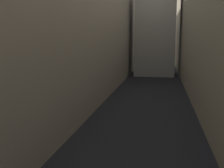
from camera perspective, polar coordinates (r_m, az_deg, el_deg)
The scene contains 2 objects.
ground_plane at distance 37.82m, azimuth 7.50°, elevation -2.99°, with size 264.00×264.00×0.00m, color black.
building_block_left at distance 41.28m, azimuth -8.95°, elevation 10.80°, with size 12.60×108.00×18.33m, color gray.
Camera 1 is at (1.83, 11.06, 7.89)m, focal length 44.05 mm.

